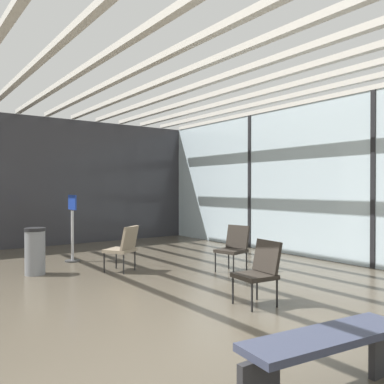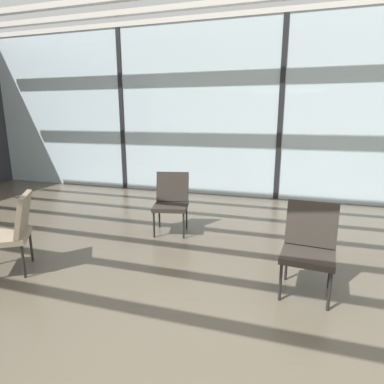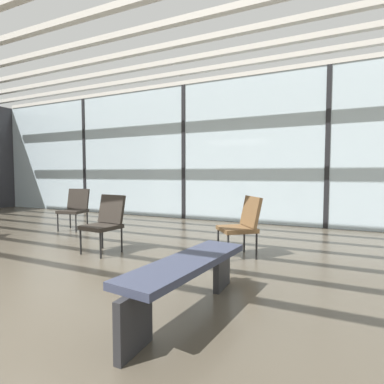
# 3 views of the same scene
# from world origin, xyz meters

# --- Properties ---
(glass_curtain_wall) EXTENTS (14.00, 0.08, 3.53)m
(glass_curtain_wall) POSITION_xyz_m (0.00, 5.20, 1.77)
(glass_curtain_wall) COLOR silver
(glass_curtain_wall) RESTS_ON ground
(window_mullion_0) EXTENTS (0.10, 0.12, 3.53)m
(window_mullion_0) POSITION_xyz_m (-3.50, 5.20, 1.77)
(window_mullion_0) COLOR black
(window_mullion_0) RESTS_ON ground
(window_mullion_1) EXTENTS (0.10, 0.12, 3.53)m
(window_mullion_1) POSITION_xyz_m (0.00, 5.20, 1.77)
(window_mullion_1) COLOR black
(window_mullion_1) RESTS_ON ground
(window_mullion_2) EXTENTS (0.10, 0.12, 3.53)m
(window_mullion_2) POSITION_xyz_m (3.50, 5.20, 1.77)
(window_mullion_2) COLOR black
(window_mullion_2) RESTS_ON ground
(ceiling_slats) EXTENTS (13.72, 6.72, 0.10)m
(ceiling_slats) POSITION_xyz_m (0.00, 1.90, 3.58)
(ceiling_slats) COLOR beige
(ceiling_slats) RESTS_ON glass_curtain_wall
(parked_airplane) EXTENTS (11.16, 3.79, 3.79)m
(parked_airplane) POSITION_xyz_m (-1.43, 11.17, 1.89)
(parked_airplane) COLOR #B2BCD6
(parked_airplane) RESTS_ON ground
(lounge_chair_0) EXTENTS (0.58, 0.62, 0.87)m
(lounge_chair_0) POSITION_xyz_m (-1.38, 2.71, 0.49)
(lounge_chair_0) COLOR #28231E
(lounge_chair_0) RESTS_ON ground
(lounge_chair_1) EXTENTS (0.53, 0.57, 0.87)m
(lounge_chair_1) POSITION_xyz_m (0.49, 1.52, 0.49)
(lounge_chair_1) COLOR #28231E
(lounge_chair_1) RESTS_ON ground
(lounge_chair_2) EXTENTS (0.71, 0.70, 0.87)m
(lounge_chair_2) POSITION_xyz_m (2.45, 2.17, 0.49)
(lounge_chair_2) COLOR brown
(lounge_chair_2) RESTS_ON ground
(waiting_bench) EXTENTS (0.57, 1.69, 0.47)m
(waiting_bench) POSITION_xyz_m (2.51, 0.22, 0.36)
(waiting_bench) COLOR #33384C
(waiting_bench) RESTS_ON ground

